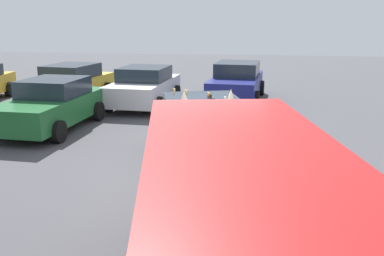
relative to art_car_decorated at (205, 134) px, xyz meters
name	(u,v)px	position (x,y,z in m)	size (l,w,h in m)	color
ground_plane	(205,167)	(-0.08, -0.02, -0.75)	(60.00, 60.00, 0.00)	#47474C
art_car_decorated	(205,134)	(0.00, 0.00, 0.00)	(4.67, 2.93, 1.80)	beige
parked_van_near_left	(245,235)	(-5.13, -1.00, 0.40)	(5.42, 2.94, 2.03)	#B21919
parked_sedan_far_left	(52,105)	(2.66, 4.90, -0.02)	(4.27, 2.17, 1.48)	#1E602D
parked_sedan_row_back_far	(71,83)	(6.80, 6.15, -0.01)	(4.39, 2.44, 1.46)	gold
parked_sedan_row_back_center	(144,87)	(6.34, 3.04, -0.01)	(4.19, 2.25, 1.47)	silver
parked_sedan_behind_left	(237,81)	(8.16, -0.32, 0.00)	(4.51, 2.32, 1.50)	navy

